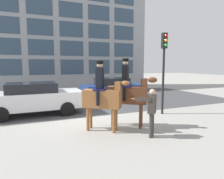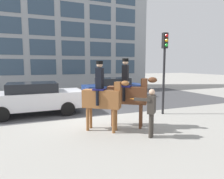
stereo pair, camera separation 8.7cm
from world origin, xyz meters
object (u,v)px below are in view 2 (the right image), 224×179
Objects in this scene: mounted_horse_companion at (128,93)px; traffic_light at (165,60)px; pedestrian_bystander at (151,109)px; street_car_near_lane at (35,98)px; mounted_horse_lead at (102,96)px; street_car_far_lane at (114,87)px.

traffic_light reaches higher than mounted_horse_companion.
pedestrian_bystander is 5.90m from street_car_near_lane.
mounted_horse_companion reaches higher than mounted_horse_lead.
mounted_horse_lead is at bearing -0.40° from pedestrian_bystander.
street_car_near_lane is (-2.20, 3.53, -0.45)m from mounted_horse_lead.
mounted_horse_companion is at bearing -46.33° from street_car_near_lane.
pedestrian_bystander reaches higher than street_car_near_lane.
mounted_horse_lead is at bearing -138.28° from mounted_horse_companion.
pedestrian_bystander is (0.17, -1.34, -0.38)m from mounted_horse_companion.
traffic_light is at bearing -22.00° from street_car_near_lane.
street_car_far_lane is (3.39, 6.90, -0.52)m from mounted_horse_lead.
mounted_horse_lead is 1.09m from mounted_horse_companion.
mounted_horse_lead reaches higher than street_car_near_lane.
mounted_horse_lead is 1.80m from pedestrian_bystander.
mounted_horse_lead is 7.71m from street_car_far_lane.
traffic_light is at bearing 60.60° from mounted_horse_companion.
mounted_horse_lead is at bearing -116.14° from street_car_far_lane.
street_car_far_lane is at bearing 31.11° from street_car_near_lane.
pedestrian_bystander is at bearing -133.60° from traffic_light.
mounted_horse_companion is at bearing 43.01° from mounted_horse_lead.
street_car_far_lane is 6.01m from traffic_light.
street_car_far_lane is (2.30, 6.81, -0.58)m from mounted_horse_companion.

